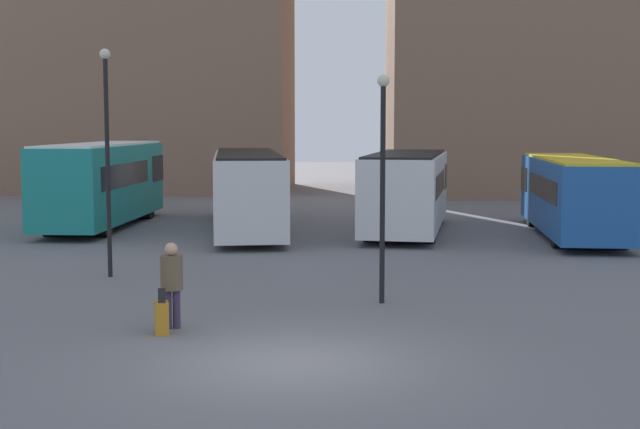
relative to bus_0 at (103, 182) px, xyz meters
name	(u,v)px	position (x,y,z in m)	size (l,w,h in m)	color
ground_plane	(292,362)	(9.01, -19.94, -1.81)	(160.00, 160.00, 0.00)	slate
bus_0	(103,182)	(0.00, 0.00, 0.00)	(2.73, 10.05, 3.34)	#19847F
bus_1	(247,188)	(5.89, -0.80, -0.16)	(4.22, 12.53, 3.02)	silver
bus_2	(407,189)	(12.01, -1.34, -0.17)	(3.90, 9.51, 3.02)	silver
bus_3	(573,194)	(18.03, -2.27, -0.24)	(3.17, 10.38, 2.88)	#1E56A3
traveler	(172,278)	(6.41, -17.49, -0.77)	(0.56, 0.56, 1.75)	#382D4C
suitcase	(162,318)	(6.31, -18.00, -1.48)	(0.35, 0.42, 0.94)	#B27A1E
lamp_post_0	(107,145)	(3.48, -11.52, 1.74)	(0.28, 0.28, 6.08)	black
lamp_post_1	(383,169)	(10.71, -14.76, 1.29)	(0.28, 0.28, 5.21)	black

